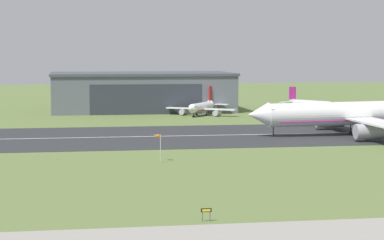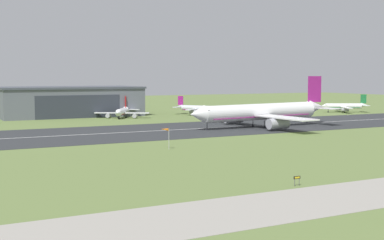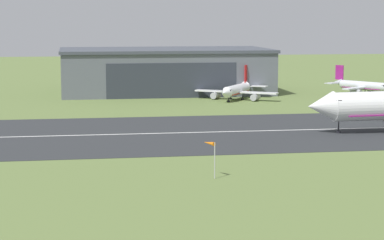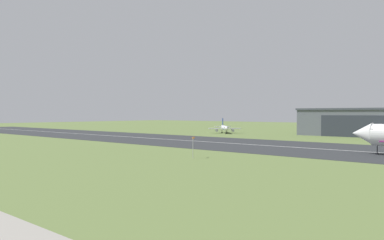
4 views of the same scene
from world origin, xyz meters
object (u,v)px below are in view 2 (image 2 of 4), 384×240
Objects in this scene: airplane_landing at (260,112)px; airplane_parked_east at (122,112)px; airplane_parked_west at (344,106)px; airplane_parked_far_east at (195,108)px; windsock_pole at (165,130)px; runway_sign at (297,179)px.

airplane_parked_east is at bearing 114.25° from airplane_landing.
airplane_parked_west is 114.02m from airplane_parked_east.
airplane_parked_west is 1.19× the size of airplane_parked_far_east.
airplane_parked_far_east is at bearing 58.09° from windsock_pole.
runway_sign is (-54.92, -87.98, -4.11)m from airplane_landing.
airplane_landing is at bearing 58.03° from runway_sign.
airplane_parked_east is at bearing 75.27° from windsock_pole.
windsock_pole is (-26.38, -100.32, 2.05)m from airplane_parked_east.
runway_sign is at bearing -112.61° from airplane_parked_far_east.
airplane_parked_far_east reaches higher than windsock_pole.
airplane_landing is 103.80m from runway_sign.
airplane_landing is 69.82m from airplane_parked_east.
airplane_parked_west reaches higher than runway_sign.
airplane_landing is at bearing -98.28° from airplane_parked_far_east.
airplane_parked_east is 38.66m from airplane_parked_far_east.
airplane_parked_west is 161.44m from windsock_pole.
airplane_parked_west is 77.28m from airplane_parked_far_east.
windsock_pole is 51.40m from runway_sign.
runway_sign is at bearing -89.88° from windsock_pole.
windsock_pole is (-64.85, -104.15, 1.74)m from airplane_parked_far_east.
airplane_parked_east is 1.09× the size of airplane_parked_far_east.
windsock_pole is (-138.94, -82.20, 1.62)m from airplane_parked_west.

